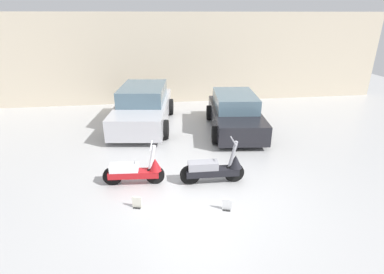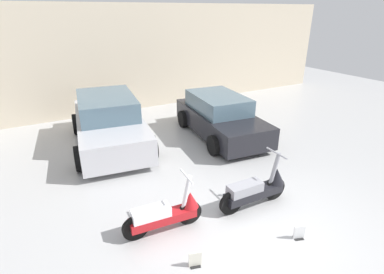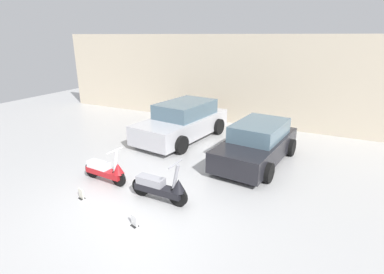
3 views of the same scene
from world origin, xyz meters
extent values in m
plane|color=#B2B2B2|center=(0.00, 0.00, 0.00)|extent=(28.00, 28.00, 0.00)
cube|color=beige|center=(0.00, 7.81, 1.95)|extent=(19.60, 0.12, 3.89)
cylinder|color=black|center=(-1.03, 0.59, 0.23)|extent=(0.46, 0.11, 0.46)
cylinder|color=black|center=(-2.04, 0.67, 0.23)|extent=(0.46, 0.11, 0.46)
cube|color=#B2191E|center=(-1.53, 0.63, 0.28)|extent=(1.21, 0.36, 0.16)
cube|color=white|center=(-1.75, 0.65, 0.45)|extent=(0.68, 0.31, 0.18)
cylinder|color=white|center=(-1.08, 0.60, 0.69)|extent=(0.22, 0.09, 0.65)
cylinder|color=white|center=(-1.08, 0.60, 1.01)|extent=(0.07, 0.53, 0.03)
cone|color=#B2191E|center=(-1.01, 0.59, 0.51)|extent=(0.33, 0.33, 0.30)
cylinder|color=black|center=(0.88, 0.43, 0.24)|extent=(0.49, 0.10, 0.49)
cylinder|color=black|center=(-0.20, 0.45, 0.24)|extent=(0.49, 0.10, 0.49)
cube|color=black|center=(0.34, 0.44, 0.30)|extent=(1.28, 0.32, 0.17)
cube|color=gray|center=(0.11, 0.45, 0.48)|extent=(0.72, 0.30, 0.19)
cylinder|color=gray|center=(0.82, 0.43, 0.73)|extent=(0.23, 0.09, 0.69)
cylinder|color=gray|center=(0.82, 0.43, 1.08)|extent=(0.05, 0.56, 0.03)
cone|color=black|center=(0.90, 0.43, 0.55)|extent=(0.33, 0.33, 0.32)
cube|color=#B7B7BC|center=(-1.36, 4.79, 0.52)|extent=(2.28, 4.36, 0.69)
cube|color=slate|center=(-1.32, 5.04, 1.14)|extent=(1.83, 2.51, 0.54)
cylinder|color=black|center=(-0.64, 3.39, 0.32)|extent=(0.30, 0.66, 0.63)
cylinder|color=black|center=(-2.42, 3.64, 0.32)|extent=(0.30, 0.66, 0.63)
cylinder|color=black|center=(-0.29, 5.95, 0.32)|extent=(0.30, 0.66, 0.63)
cylinder|color=black|center=(-2.07, 6.19, 0.32)|extent=(0.30, 0.66, 0.63)
cube|color=black|center=(1.82, 3.83, 0.46)|extent=(1.93, 3.85, 0.62)
cube|color=slate|center=(1.85, 4.05, 1.02)|extent=(1.57, 2.21, 0.49)
cylinder|color=black|center=(2.50, 2.60, 0.28)|extent=(0.25, 0.58, 0.56)
cylinder|color=black|center=(0.90, 2.77, 0.28)|extent=(0.25, 0.58, 0.56)
cylinder|color=black|center=(2.74, 4.88, 0.28)|extent=(0.25, 0.58, 0.56)
cylinder|color=black|center=(1.15, 5.06, 0.28)|extent=(0.25, 0.58, 0.56)
cube|color=black|center=(-1.43, -0.34, 0.01)|extent=(0.19, 0.16, 0.01)
cube|color=silver|center=(-1.43, -0.34, 0.13)|extent=(0.20, 0.08, 0.26)
cube|color=black|center=(0.43, -0.68, 0.01)|extent=(0.19, 0.17, 0.01)
cube|color=white|center=(0.43, -0.68, 0.13)|extent=(0.20, 0.09, 0.26)
camera|label=1|loc=(-1.00, -5.76, 3.82)|focal=28.00mm
camera|label=2|loc=(-3.16, -3.37, 3.65)|focal=28.00mm
camera|label=3|loc=(3.93, -4.98, 3.85)|focal=28.00mm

